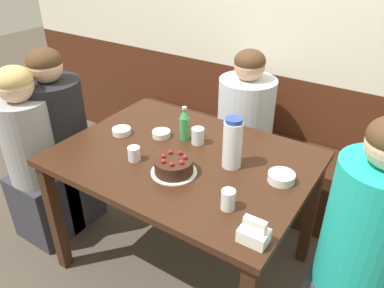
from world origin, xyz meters
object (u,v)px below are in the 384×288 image
at_px(bowl_side_dish, 281,177).
at_px(person_grey_tee, 244,133).
at_px(napkin_holder, 254,233).
at_px(glass_tumbler_short, 228,200).
at_px(person_dark_striped, 357,259).
at_px(bench_seat, 247,166).
at_px(glass_shot_small, 198,136).
at_px(birthday_cake, 174,166).
at_px(glass_water_tall, 134,154).
at_px(bowl_soup_white, 121,131).
at_px(soju_bottle, 185,124).
at_px(bowl_rice_small, 161,134).
at_px(water_pitcher, 233,143).
at_px(person_teal_shirt, 61,143).
at_px(person_pale_blue_shirt, 35,164).

xyz_separation_m(bowl_side_dish, person_grey_tee, (-0.51, 0.67, -0.22)).
relative_size(napkin_holder, glass_tumbler_short, 1.22).
bearing_deg(napkin_holder, person_dark_striped, 42.96).
height_order(bench_seat, glass_shot_small, glass_shot_small).
distance_m(bench_seat, birthday_cake, 1.14).
relative_size(bench_seat, glass_water_tall, 29.41).
distance_m(birthday_cake, bowl_side_dish, 0.50).
bearing_deg(bowl_soup_white, bowl_side_dish, 4.10).
xyz_separation_m(bench_seat, napkin_holder, (0.56, -1.19, 0.57)).
height_order(soju_bottle, person_grey_tee, person_grey_tee).
xyz_separation_m(bowl_side_dish, glass_tumbler_short, (-0.11, -0.30, 0.02)).
bearing_deg(bowl_rice_small, napkin_holder, -30.24).
height_order(glass_water_tall, person_dark_striped, person_dark_striped).
height_order(water_pitcher, napkin_holder, water_pitcher).
bearing_deg(birthday_cake, napkin_holder, -21.61).
bearing_deg(bowl_side_dish, person_grey_tee, 127.26).
height_order(birthday_cake, bowl_side_dish, birthday_cake).
height_order(bench_seat, person_teal_shirt, person_teal_shirt).
xyz_separation_m(bowl_soup_white, person_pale_blue_shirt, (-0.48, -0.28, -0.24)).
height_order(glass_tumbler_short, person_teal_shirt, person_teal_shirt).
xyz_separation_m(bench_seat, person_dark_striped, (0.90, -0.87, 0.35)).
distance_m(birthday_cake, person_dark_striped, 0.89).
bearing_deg(person_teal_shirt, person_grey_tee, 41.82).
bearing_deg(glass_shot_small, glass_water_tall, -118.93).
distance_m(bowl_soup_white, person_teal_shirt, 0.52).
height_order(glass_water_tall, person_teal_shirt, person_teal_shirt).
height_order(napkin_holder, bowl_side_dish, napkin_holder).
bearing_deg(bowl_rice_small, person_grey_tee, 71.21).
bearing_deg(bowl_side_dish, napkin_holder, -82.22).
height_order(bench_seat, person_grey_tee, person_grey_tee).
bearing_deg(person_pale_blue_shirt, water_pitcher, 16.16).
height_order(glass_shot_small, person_teal_shirt, person_teal_shirt).
relative_size(bowl_soup_white, bowl_rice_small, 1.03).
height_order(glass_shot_small, person_dark_striped, person_dark_striped).
distance_m(birthday_cake, bowl_soup_white, 0.50).
relative_size(glass_shot_small, person_grey_tee, 0.08).
bearing_deg(water_pitcher, birthday_cake, -134.23).
relative_size(napkin_holder, person_dark_striped, 0.09).
bearing_deg(birthday_cake, bowl_soup_white, 162.52).
bearing_deg(bowl_rice_small, birthday_cake, -43.23).
bearing_deg(person_dark_striped, glass_tumbler_short, 21.72).
distance_m(bowl_soup_white, bowl_rice_small, 0.23).
bearing_deg(bowl_rice_small, person_pale_blue_shirt, -150.98).
bearing_deg(birthday_cake, bowl_rice_small, 136.77).
height_order(glass_tumbler_short, person_pale_blue_shirt, person_pale_blue_shirt).
bearing_deg(glass_water_tall, person_dark_striped, 6.97).
distance_m(water_pitcher, person_dark_striped, 0.73).
bearing_deg(soju_bottle, glass_shot_small, 0.17).
distance_m(glass_shot_small, person_pale_blue_shirt, 1.03).
bearing_deg(person_grey_tee, person_teal_shirt, -48.18).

